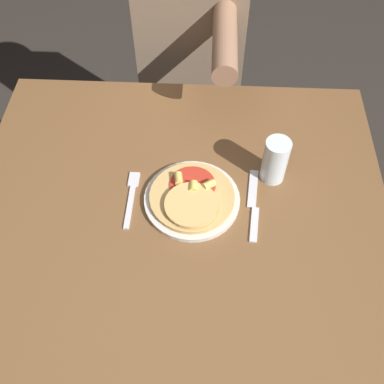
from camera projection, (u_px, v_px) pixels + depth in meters
ground_plane at (182, 323)px, 1.73m from camera, size 8.00×8.00×0.00m
dining_table at (178, 239)px, 1.21m from camera, size 1.07×0.99×0.76m
plate at (192, 200)px, 1.14m from camera, size 0.24×0.24×0.01m
pizza at (192, 197)px, 1.12m from camera, size 0.22×0.22×0.04m
fork at (131, 195)px, 1.15m from camera, size 0.03×0.18×0.00m
knife at (254, 206)px, 1.13m from camera, size 0.03×0.22×0.00m
drinking_glass at (275, 160)px, 1.14m from camera, size 0.06×0.06×0.13m
person_diner at (192, 41)px, 1.55m from camera, size 0.36×0.52×1.27m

